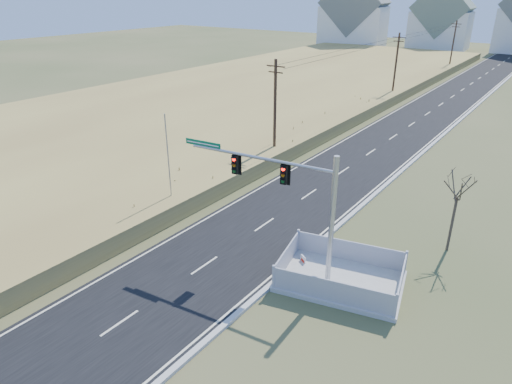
# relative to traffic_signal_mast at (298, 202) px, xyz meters

# --- Properties ---
(ground) EXTENTS (260.00, 260.00, 0.00)m
(ground) POSITION_rel_traffic_signal_mast_xyz_m (-4.64, -0.28, -4.46)
(ground) COLOR #3F4C24
(ground) RESTS_ON ground
(road) EXTENTS (8.00, 180.00, 0.06)m
(road) POSITION_rel_traffic_signal_mast_xyz_m (-4.64, 49.72, -4.43)
(road) COLOR black
(road) RESTS_ON ground
(curb) EXTENTS (0.30, 180.00, 0.18)m
(curb) POSITION_rel_traffic_signal_mast_xyz_m (-0.49, 49.72, -4.37)
(curb) COLOR #B2AFA8
(curb) RESTS_ON ground
(reed_marsh) EXTENTS (38.00, 110.00, 1.30)m
(reed_marsh) POSITION_rel_traffic_signal_mast_xyz_m (-28.64, 39.72, -3.81)
(reed_marsh) COLOR tan
(reed_marsh) RESTS_ON ground
(utility_pole_near) EXTENTS (1.80, 0.26, 9.00)m
(utility_pole_near) POSITION_rel_traffic_signal_mast_xyz_m (-11.14, 14.72, 0.22)
(utility_pole_near) COLOR #422D1E
(utility_pole_near) RESTS_ON ground
(utility_pole_mid) EXTENTS (1.80, 0.26, 9.00)m
(utility_pole_mid) POSITION_rel_traffic_signal_mast_xyz_m (-11.14, 44.72, 0.22)
(utility_pole_mid) COLOR #422D1E
(utility_pole_mid) RESTS_ON ground
(utility_pole_far) EXTENTS (1.80, 0.26, 9.00)m
(utility_pole_far) POSITION_rel_traffic_signal_mast_xyz_m (-11.14, 74.72, 0.22)
(utility_pole_far) COLOR #422D1E
(utility_pole_far) RESTS_ON ground
(condo_nw) EXTENTS (17.69, 13.38, 19.05)m
(condo_nw) POSITION_rel_traffic_signal_mast_xyz_m (-42.64, 99.72, 3.24)
(condo_nw) COLOR silver
(condo_nw) RESTS_ON ground
(condo_nnw) EXTENTS (14.93, 11.17, 17.03)m
(condo_nnw) POSITION_rel_traffic_signal_mast_xyz_m (-22.64, 107.72, 2.47)
(condo_nnw) COLOR silver
(condo_nnw) RESTS_ON ground
(traffic_signal_mast) EXTENTS (9.10, 1.31, 7.28)m
(traffic_signal_mast) POSITION_rel_traffic_signal_mast_xyz_m (0.00, 0.00, 0.00)
(traffic_signal_mast) COLOR #9EA0A5
(traffic_signal_mast) RESTS_ON ground
(fence_enclosure) EXTENTS (7.22, 5.68, 1.47)m
(fence_enclosure) POSITION_rel_traffic_signal_mast_xyz_m (2.36, 0.75, -4.18)
(fence_enclosure) COLOR #B7B5AD
(fence_enclosure) RESTS_ON ground
(open_sign) EXTENTS (0.43, 0.29, 0.59)m
(open_sign) POSITION_rel_traffic_signal_mast_xyz_m (-0.14, 1.09, -4.15)
(open_sign) COLOR white
(open_sign) RESTS_ON ground
(flagpole) EXTENTS (0.32, 0.32, 7.07)m
(flagpole) POSITION_rel_traffic_signal_mast_xyz_m (-11.03, 1.57, -1.64)
(flagpole) COLOR #B7B5AD
(flagpole) RESTS_ON ground
(bare_tree) EXTENTS (2.00, 2.00, 5.30)m
(bare_tree) POSITION_rel_traffic_signal_mast_xyz_m (6.11, 7.58, -0.19)
(bare_tree) COLOR #4C3F33
(bare_tree) RESTS_ON ground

